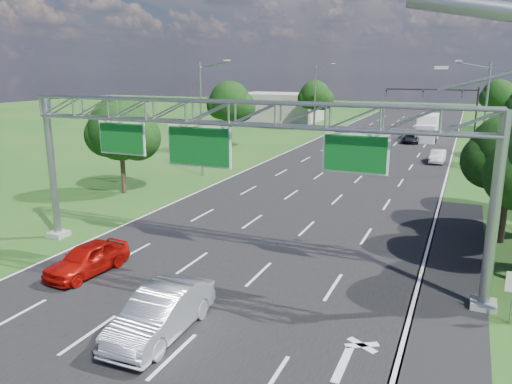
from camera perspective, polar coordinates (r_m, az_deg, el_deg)
The scene contains 19 objects.
ground at distance 41.14m, azimuth 8.02°, elevation 0.53°, with size 220.00×220.00×0.00m, color #1A4E17.
road at distance 41.14m, azimuth 8.02°, elevation 0.53°, with size 18.00×180.00×0.02m, color black.
road_flare at distance 24.60m, azimuth 21.38°, elevation -9.72°, with size 3.00×30.00×0.02m, color black.
sign_gantry at distance 23.11m, azimuth -2.57°, elevation 7.53°, with size 23.50×1.00×9.56m.
traffic_signal at distance 73.87m, azimuth 21.22°, elevation 9.72°, with size 12.21×0.24×7.00m.
streetlight_l_near at distance 44.48m, azimuth -6.08°, elevation 8.88°, with size 2.97×0.22×10.16m.
streetlight_l_far at distance 76.89m, azimuth 6.92°, elevation 10.99°, with size 2.97×0.22×10.16m.
streetlight_r_mid at distance 48.86m, azimuth 24.50°, elevation 8.17°, with size 2.97×0.22×10.16m.
tree_verge_la at distance 39.40m, azimuth -15.10°, elevation 6.62°, with size 5.76×4.80×7.40m.
tree_verge_lb at distance 59.92m, azimuth -2.92°, elevation 10.08°, with size 5.76×4.80×8.06m.
tree_verge_lc at distance 82.20m, azimuth 6.81°, elevation 10.76°, with size 5.76×4.80×7.62m.
tree_verge_re at distance 86.92m, azimuth 26.00°, elevation 9.78°, with size 5.76×4.80×7.84m.
building_left at distance 92.77m, azimuth 2.73°, elevation 9.66°, with size 14.00×10.00×5.00m, color gray.
red_coupe at distance 25.04m, azimuth -18.71°, elevation -7.22°, with size 1.75×4.36×1.49m, color #B80E08.
silver_sedan at distance 18.91m, azimuth -10.84°, elevation -13.42°, with size 1.82×5.23×1.72m, color #B2B7BE.
car_queue_b at distance 68.21m, azimuth 17.39°, elevation 5.88°, with size 2.01×4.37×1.21m, color black.
car_queue_c at distance 72.36m, azimuth 9.65°, elevation 6.81°, with size 1.60×3.96×1.35m, color black.
car_queue_d at distance 54.72m, azimuth 20.05°, elevation 3.85°, with size 1.37×3.93×1.29m, color silver.
box_truck at distance 72.13m, azimuth 19.10°, elevation 6.95°, with size 2.79×8.83×3.31m.
Camera 1 is at (10.28, -8.69, 9.49)m, focal length 35.00 mm.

